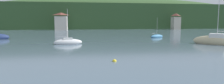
% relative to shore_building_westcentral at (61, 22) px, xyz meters
% --- Properties ---
extents(wooded_hillside, '(352.00, 72.33, 34.70)m').
position_rel_shore_building_westcentral_xyz_m(wooded_hillside, '(26.15, 48.35, 1.64)').
color(wooded_hillside, '#2D4C28').
rests_on(wooded_hillside, ground_plane).
extents(shore_building_westcentral, '(5.64, 3.65, 8.05)m').
position_rel_shore_building_westcentral_xyz_m(shore_building_westcentral, '(0.00, 0.00, 0.00)').
color(shore_building_westcentral, beige).
rests_on(shore_building_westcentral, ground_plane).
extents(shore_building_central, '(3.87, 3.85, 8.03)m').
position_rel_shore_building_westcentral_xyz_m(shore_building_central, '(55.72, 0.09, -0.01)').
color(shore_building_central, '#BCB29E').
rests_on(shore_building_central, ground_plane).
extents(sailboat_mid_2, '(7.10, 7.46, 12.23)m').
position_rel_shore_building_westcentral_xyz_m(sailboat_mid_2, '(33.27, -60.13, -3.32)').
color(sailboat_mid_2, '#CCBC8E').
rests_on(sailboat_mid_2, ground_plane).
extents(sailboat_far_7, '(4.35, 3.14, 5.25)m').
position_rel_shore_building_westcentral_xyz_m(sailboat_far_7, '(28.32, -44.39, -3.66)').
color(sailboat_far_7, teal).
rests_on(sailboat_far_7, ground_plane).
extents(sailboat_mid_8, '(5.12, 2.03, 6.66)m').
position_rel_shore_building_westcentral_xyz_m(sailboat_mid_8, '(7.08, -55.66, -3.56)').
color(sailboat_mid_8, white).
rests_on(sailboat_mid_8, ground_plane).
extents(mooring_buoy_near, '(0.44, 0.44, 0.44)m').
position_rel_shore_building_westcentral_xyz_m(mooring_buoy_near, '(12.91, -71.79, -3.91)').
color(mooring_buoy_near, yellow).
rests_on(mooring_buoy_near, ground_plane).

